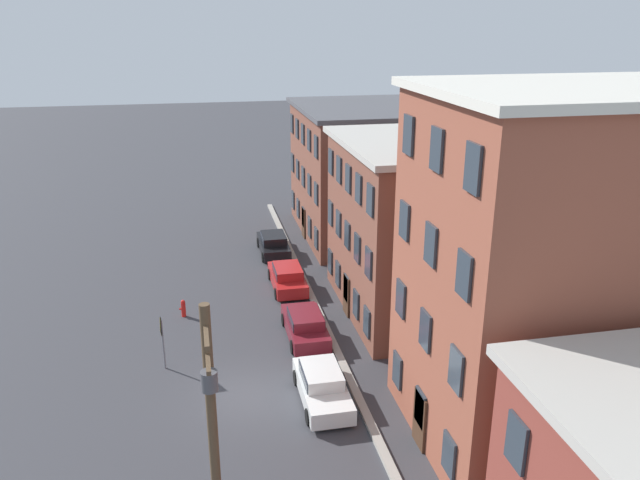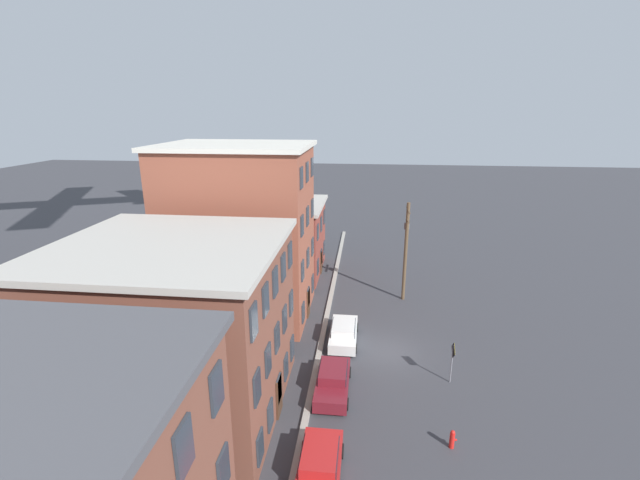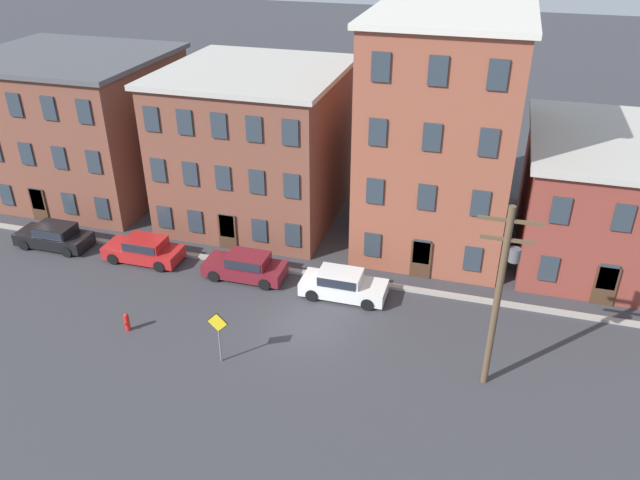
{
  "view_description": "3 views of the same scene",
  "coord_description": "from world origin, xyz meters",
  "px_view_note": "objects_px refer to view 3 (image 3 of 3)",
  "views": [
    {
      "loc": [
        22.86,
        -1.6,
        15.06
      ],
      "look_at": [
        -1.77,
        3.48,
        6.13
      ],
      "focal_mm": 35.0,
      "sensor_mm": 36.0,
      "label": 1
    },
    {
      "loc": [
        -25.26,
        1.73,
        15.45
      ],
      "look_at": [
        0.59,
        4.6,
        7.42
      ],
      "focal_mm": 24.0,
      "sensor_mm": 36.0,
      "label": 2
    },
    {
      "loc": [
        7.37,
        -23.14,
        18.22
      ],
      "look_at": [
        0.04,
        2.05,
        3.69
      ],
      "focal_mm": 35.0,
      "sensor_mm": 36.0,
      "label": 3
    }
  ],
  "objects_px": {
    "car_red": "(144,249)",
    "utility_pole": "(500,290)",
    "car_white": "(342,284)",
    "caution_sign": "(218,329)",
    "car_black": "(54,235)",
    "car_maroon": "(246,265)",
    "fire_hydrant": "(127,322)"
  },
  "relations": [
    {
      "from": "car_red",
      "to": "utility_pole",
      "type": "bearing_deg",
      "value": -14.51
    },
    {
      "from": "car_white",
      "to": "caution_sign",
      "type": "bearing_deg",
      "value": -120.84
    },
    {
      "from": "car_red",
      "to": "caution_sign",
      "type": "relative_size",
      "value": 1.68
    },
    {
      "from": "car_red",
      "to": "utility_pole",
      "type": "relative_size",
      "value": 0.53
    },
    {
      "from": "car_black",
      "to": "utility_pole",
      "type": "bearing_deg",
      "value": -11.09
    },
    {
      "from": "car_maroon",
      "to": "caution_sign",
      "type": "xyz_separation_m",
      "value": [
        1.55,
        -6.81,
        1.01
      ]
    },
    {
      "from": "car_maroon",
      "to": "utility_pole",
      "type": "relative_size",
      "value": 0.53
    },
    {
      "from": "caution_sign",
      "to": "fire_hydrant",
      "type": "bearing_deg",
      "value": 170.78
    },
    {
      "from": "car_maroon",
      "to": "caution_sign",
      "type": "distance_m",
      "value": 7.06
    },
    {
      "from": "car_red",
      "to": "fire_hydrant",
      "type": "relative_size",
      "value": 4.58
    },
    {
      "from": "car_white",
      "to": "utility_pole",
      "type": "distance_m",
      "value": 9.63
    },
    {
      "from": "car_white",
      "to": "caution_sign",
      "type": "relative_size",
      "value": 1.68
    },
    {
      "from": "car_maroon",
      "to": "caution_sign",
      "type": "height_order",
      "value": "caution_sign"
    },
    {
      "from": "car_red",
      "to": "car_black",
      "type": "bearing_deg",
      "value": -179.56
    },
    {
      "from": "car_maroon",
      "to": "car_white",
      "type": "xyz_separation_m",
      "value": [
        5.44,
        -0.29,
        0.0
      ]
    },
    {
      "from": "caution_sign",
      "to": "fire_hydrant",
      "type": "relative_size",
      "value": 2.73
    },
    {
      "from": "car_black",
      "to": "car_red",
      "type": "relative_size",
      "value": 1.0
    },
    {
      "from": "car_maroon",
      "to": "fire_hydrant",
      "type": "height_order",
      "value": "car_maroon"
    },
    {
      "from": "car_red",
      "to": "caution_sign",
      "type": "bearing_deg",
      "value": -41.58
    },
    {
      "from": "car_maroon",
      "to": "utility_pole",
      "type": "xyz_separation_m",
      "value": [
        12.94,
        -4.88,
        3.94
      ]
    },
    {
      "from": "caution_sign",
      "to": "utility_pole",
      "type": "distance_m",
      "value": 11.92
    },
    {
      "from": "car_black",
      "to": "car_white",
      "type": "bearing_deg",
      "value": -1.03
    },
    {
      "from": "car_black",
      "to": "car_maroon",
      "type": "distance_m",
      "value": 12.1
    },
    {
      "from": "car_maroon",
      "to": "fire_hydrant",
      "type": "bearing_deg",
      "value": -121.51
    },
    {
      "from": "caution_sign",
      "to": "car_white",
      "type": "bearing_deg",
      "value": 59.16
    },
    {
      "from": "caution_sign",
      "to": "utility_pole",
      "type": "relative_size",
      "value": 0.31
    },
    {
      "from": "car_red",
      "to": "utility_pole",
      "type": "distance_m",
      "value": 20.16
    },
    {
      "from": "car_black",
      "to": "car_white",
      "type": "distance_m",
      "value": 17.54
    },
    {
      "from": "car_red",
      "to": "car_white",
      "type": "bearing_deg",
      "value": -1.78
    },
    {
      "from": "utility_pole",
      "to": "car_white",
      "type": "bearing_deg",
      "value": 148.5
    },
    {
      "from": "caution_sign",
      "to": "utility_pole",
      "type": "xyz_separation_m",
      "value": [
        11.39,
        1.93,
        2.93
      ]
    },
    {
      "from": "car_black",
      "to": "car_white",
      "type": "relative_size",
      "value": 1.0
    }
  ]
}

